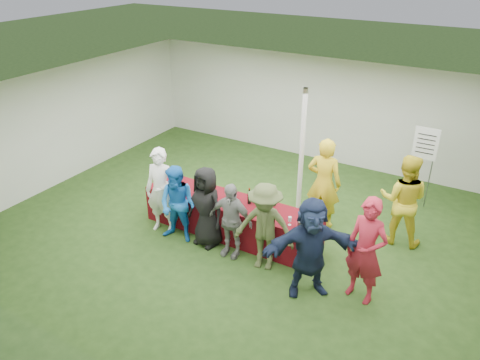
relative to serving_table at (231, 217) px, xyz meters
The scene contains 18 objects.
ground 0.57m from the serving_table, 53.37° to the left, with size 60.00×60.00×0.00m, color #284719.
tent 1.98m from the serving_table, 63.89° to the left, with size 10.00×10.00×10.00m.
serving_table is the anchor object (origin of this frame).
wine_bottles 0.78m from the serving_table, 13.42° to the left, with size 0.52×0.14×0.32m.
wine_glasses 0.73m from the serving_table, 152.74° to the right, with size 2.77×0.13×0.16m.
water_bottle 0.49m from the serving_table, 94.05° to the left, with size 0.07×0.07×0.23m.
bar_towel 1.65m from the serving_table, ahead, with size 0.25×0.18×0.03m, color white.
dump_bucket 1.68m from the serving_table, ahead, with size 0.22×0.22×0.18m, color slate.
wine_list_sign 4.32m from the serving_table, 46.60° to the left, with size 0.50×0.03×1.80m.
staff_pourer 1.95m from the serving_table, 41.50° to the left, with size 0.69×0.45×1.89m, color gold.
staff_back 3.27m from the serving_table, 26.17° to the left, with size 0.88×0.68×1.81m, color gold.
customer_0 1.46m from the serving_table, 156.23° to the right, with size 0.64×0.42×1.76m, color white.
customer_1 1.09m from the serving_table, 138.74° to the right, with size 0.75×0.58×1.54m, color blue.
customer_2 0.69m from the serving_table, 114.63° to the right, with size 0.78×0.51×1.59m, color black.
customer_3 0.77m from the serving_table, 59.55° to the right, with size 0.86×0.36×1.46m, color gray.
customer_4 1.29m from the serving_table, 30.22° to the right, with size 1.06×0.61×1.65m, color #46502A.
customer_5 2.21m from the serving_table, 22.83° to the right, with size 1.61×0.51×1.74m, color #18223F.
customer_6 2.88m from the serving_table, 10.86° to the right, with size 0.66×0.43×1.82m, color #A31C2D.
Camera 1 is at (3.85, -7.03, 5.15)m, focal length 35.00 mm.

